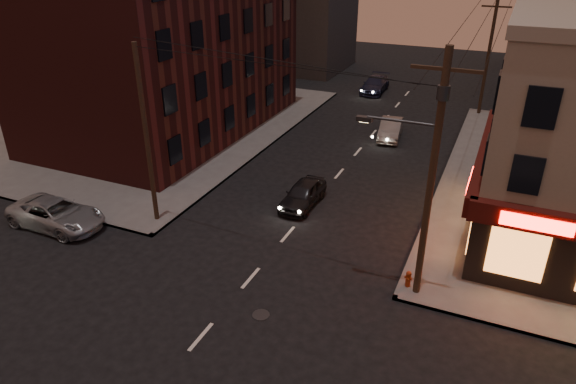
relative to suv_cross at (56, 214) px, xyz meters
The scene contains 13 objects.
ground 11.82m from the suv_cross, 19.81° to the right, with size 120.00×120.00×0.00m, color black.
sidewalk_nw 16.52m from the suv_cross, 114.69° to the left, with size 24.00×28.00×0.15m, color #514F4C.
brick_apartment 16.48m from the suv_cross, 102.76° to the left, with size 12.00×20.00×13.00m, color #411615.
bg_building_nw 38.19m from the suv_cross, 92.86° to the left, with size 9.00×10.00×8.00m, color #3F3D3A.
bg_building_ne_b 53.32m from the suv_cross, 64.30° to the left, with size 8.00×8.00×6.00m, color #3F3D3A.
utility_pole_main 18.58m from the suv_cross, ahead, with size 4.20×0.44×10.00m.
utility_pole_far 33.47m from the suv_cross, 57.41° to the left, with size 0.26×0.26×9.00m, color #382619.
utility_pole_west 6.34m from the suv_cross, 30.16° to the left, with size 0.24×0.24×9.00m, color #382619.
suv_cross is the anchor object (origin of this frame).
sedan_near 12.83m from the suv_cross, 34.24° to the left, with size 1.60×3.97×1.35m, color black.
sedan_mid 23.24m from the suv_cross, 57.56° to the left, with size 1.48×4.23×1.40m, color slate.
sedan_far 32.33m from the suv_cross, 75.47° to the left, with size 2.02×4.97×1.44m, color #1A1E34.
fire_hydrant 17.62m from the suv_cross, ahead, with size 0.33×0.33×0.74m.
Camera 1 is at (8.88, -12.09, 13.34)m, focal length 32.00 mm.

